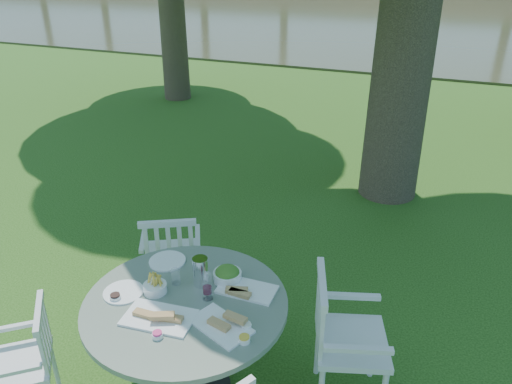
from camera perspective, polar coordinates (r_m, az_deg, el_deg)
ground at (r=4.92m, az=-0.86°, el=-9.87°), size 140.00×140.00×0.00m
table at (r=3.48m, az=-7.88°, el=-14.38°), size 1.35×1.35×0.82m
chair_ne at (r=3.49m, az=9.25°, el=-15.58°), size 0.61×0.63×1.02m
chair_nw at (r=4.36m, az=-9.70°, el=-6.95°), size 0.62×0.60×0.92m
chair_sw at (r=3.74m, az=-24.25°, el=-16.64°), size 0.58×0.58×0.85m
tableware at (r=3.41m, az=-7.25°, el=-10.92°), size 1.10×0.88×0.21m
river at (r=26.87m, az=19.12°, el=18.83°), size 100.00×28.00×0.12m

